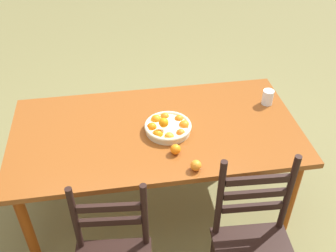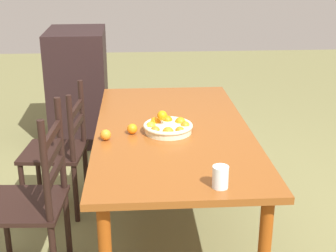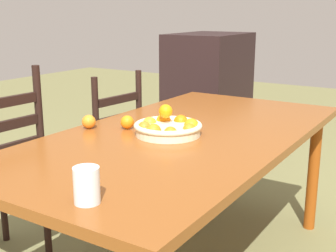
# 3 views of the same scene
# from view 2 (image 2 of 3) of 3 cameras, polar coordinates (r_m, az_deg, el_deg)

# --- Properties ---
(ground_plane) EXTENTS (12.00, 12.00, 0.00)m
(ground_plane) POSITION_cam_2_polar(r_m,az_deg,el_deg) (3.25, 0.52, -12.22)
(ground_plane) COLOR olive
(dining_table) EXTENTS (1.84, 0.94, 0.72)m
(dining_table) POSITION_cam_2_polar(r_m,az_deg,el_deg) (2.96, 0.56, -1.52)
(dining_table) COLOR brown
(dining_table) RESTS_ON ground
(chair_near_window) EXTENTS (0.45, 0.45, 0.90)m
(chair_near_window) POSITION_cam_2_polar(r_m,az_deg,el_deg) (3.39, -12.93, -3.12)
(chair_near_window) COLOR black
(chair_near_window) RESTS_ON ground
(chair_by_cabinet) EXTENTS (0.45, 0.45, 1.00)m
(chair_by_cabinet) POSITION_cam_2_polar(r_m,az_deg,el_deg) (2.70, -15.93, -8.71)
(chair_by_cabinet) COLOR black
(chair_by_cabinet) RESTS_ON ground
(cabinet) EXTENTS (0.77, 0.55, 1.06)m
(cabinet) POSITION_cam_2_polar(r_m,az_deg,el_deg) (4.68, -10.67, 4.82)
(cabinet) COLOR black
(cabinet) RESTS_ON ground
(fruit_bowl) EXTENTS (0.30, 0.30, 0.13)m
(fruit_bowl) POSITION_cam_2_polar(r_m,az_deg,el_deg) (2.85, -0.04, -0.11)
(fruit_bowl) COLOR beige
(fruit_bowl) RESTS_ON dining_table
(orange_loose_0) EXTENTS (0.06, 0.06, 0.06)m
(orange_loose_0) POSITION_cam_2_polar(r_m,az_deg,el_deg) (2.75, -7.51, -1.06)
(orange_loose_0) COLOR orange
(orange_loose_0) RESTS_ON dining_table
(orange_loose_1) EXTENTS (0.06, 0.06, 0.06)m
(orange_loose_1) POSITION_cam_2_polar(r_m,az_deg,el_deg) (2.83, -4.32, -0.34)
(orange_loose_1) COLOR orange
(orange_loose_1) RESTS_ON dining_table
(drinking_glass) EXTENTS (0.08, 0.08, 0.11)m
(drinking_glass) POSITION_cam_2_polar(r_m,az_deg,el_deg) (2.20, 6.31, -6.10)
(drinking_glass) COLOR silver
(drinking_glass) RESTS_ON dining_table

